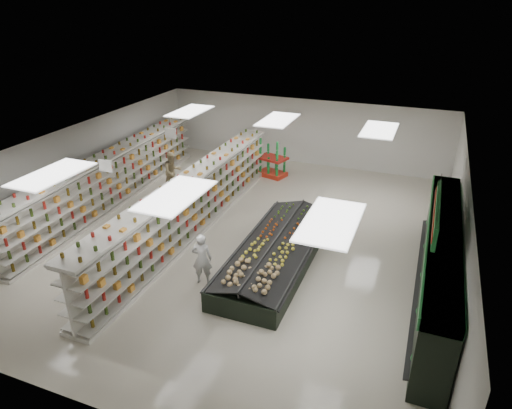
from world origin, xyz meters
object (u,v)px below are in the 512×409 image
at_px(produce_island, 276,251).
at_px(soda_endcap, 272,160).
at_px(shopper_background, 173,172).
at_px(gondola_center, 191,207).
at_px(gondola_left, 113,180).
at_px(shopper_main, 202,259).

height_order(produce_island, soda_endcap, soda_endcap).
relative_size(produce_island, shopper_background, 3.56).
bearing_deg(gondola_center, soda_endcap, 82.03).
bearing_deg(soda_endcap, gondola_left, -134.54).
relative_size(shopper_main, shopper_background, 0.92).
height_order(produce_island, shopper_background, shopper_background).
distance_m(gondola_left, soda_endcap, 7.15).
height_order(gondola_left, soda_endcap, gondola_left).
relative_size(soda_endcap, shopper_main, 1.03).
height_order(soda_endcap, shopper_background, shopper_background).
bearing_deg(shopper_main, gondola_left, -48.17).
xyz_separation_m(shopper_main, shopper_background, (-4.36, 5.68, 0.06)).
xyz_separation_m(produce_island, soda_endcap, (-2.64, 7.04, 0.38)).
relative_size(produce_island, soda_endcap, 3.75).
bearing_deg(gondola_left, gondola_center, -17.17).
xyz_separation_m(gondola_center, shopper_background, (-2.55, 2.99, -0.11)).
distance_m(soda_endcap, shopper_background, 4.65).
height_order(shopper_main, shopper_background, shopper_background).
height_order(gondola_center, shopper_background, gondola_center).
bearing_deg(produce_island, shopper_main, -132.82).
bearing_deg(soda_endcap, shopper_background, -136.98).
distance_m(soda_endcap, shopper_main, 8.90).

